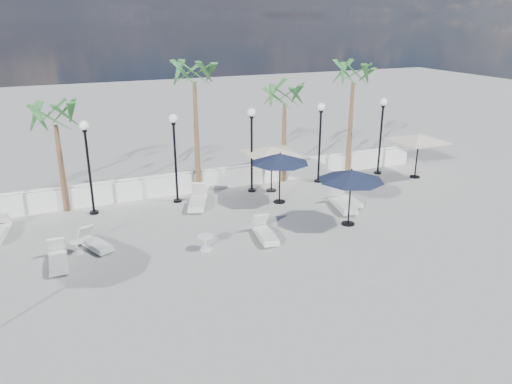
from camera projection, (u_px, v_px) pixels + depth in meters
name	position (u px, v px, depth m)	size (l,w,h in m)	color
ground	(229.00, 267.00, 16.08)	(100.00, 100.00, 0.00)	gray
balustrade	(172.00, 185.00, 22.43)	(26.00, 0.30, 1.01)	white
lamppost_2	(87.00, 155.00, 19.59)	(0.36, 0.36, 3.84)	black
lamppost_3	(175.00, 146.00, 20.88)	(0.36, 0.36, 3.84)	black
lamppost_4	(252.00, 138.00, 22.18)	(0.36, 0.36, 3.84)	black
lamppost_5	(320.00, 132.00, 23.47)	(0.36, 0.36, 3.84)	black
lamppost_6	(382.00, 126.00, 24.76)	(0.36, 0.36, 3.84)	black
palm_1	(55.00, 121.00, 19.49)	(2.60, 2.60, 4.70)	brown
palm_2	(194.00, 79.00, 21.14)	(2.60, 2.60, 6.10)	brown
palm_3	(285.00, 100.00, 23.12)	(2.60, 2.60, 4.90)	brown
palm_4	(353.00, 79.00, 24.23)	(2.60, 2.60, 5.70)	brown
lounger_1	(58.00, 260.00, 16.09)	(0.61, 1.79, 0.67)	silver
lounger_3	(95.00, 243.00, 17.29)	(1.13, 1.72, 0.62)	silver
lounger_4	(265.00, 233.00, 18.04)	(0.80, 1.83, 0.66)	silver
lounger_5	(198.00, 201.00, 21.09)	(1.37, 2.15, 0.77)	silver
lounger_6	(343.00, 203.00, 20.82)	(1.02, 2.04, 0.73)	silver
lounger_7	(348.00, 199.00, 21.43)	(0.73, 1.81, 0.66)	silver
side_table_1	(77.00, 246.00, 16.90)	(0.48, 0.48, 0.46)	silver
side_table_2	(206.00, 241.00, 17.16)	(0.55, 0.55, 0.53)	silver
parasol_navy_mid	(280.00, 159.00, 21.00)	(2.49, 2.49, 2.24)	black
parasol_navy_right	(351.00, 176.00, 18.70)	(2.52, 2.52, 2.26)	black
parasol_cream_sq_a	(272.00, 147.00, 22.36)	(4.63, 4.63, 2.27)	black
parasol_cream_sq_b	(419.00, 134.00, 24.25)	(4.74, 4.74, 2.37)	black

